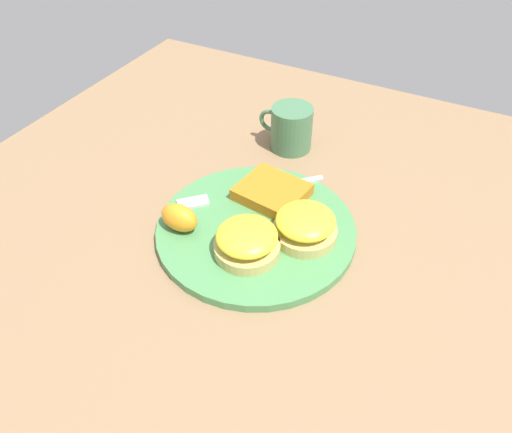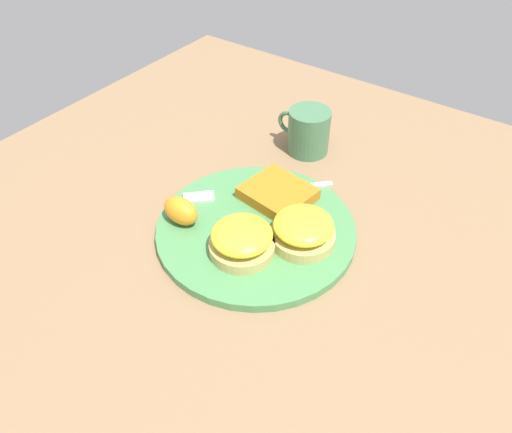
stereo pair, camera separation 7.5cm
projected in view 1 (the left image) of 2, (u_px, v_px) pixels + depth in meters
The scene contains 8 objects.
ground_plane at pixel (256, 233), 0.77m from camera, with size 1.10×1.10×0.00m, color #846647.
plate at pixel (256, 229), 0.77m from camera, with size 0.31×0.31×0.01m, color #47844C.
sandwich_benedict_left at pixel (247, 241), 0.71m from camera, with size 0.10×0.10×0.05m.
sandwich_benedict_right at pixel (305, 225), 0.73m from camera, with size 0.10×0.10×0.05m.
hashbrown_patty at pixel (272, 192), 0.81m from camera, with size 0.10×0.09×0.02m, color #B86B19.
orange_wedge at pixel (179, 218), 0.74m from camera, with size 0.06×0.04×0.04m, color orange.
fork at pixel (242, 192), 0.82m from camera, with size 0.19×0.18×0.00m.
cup at pixel (291, 128), 0.92m from camera, with size 0.10×0.08×0.08m.
Camera 1 is at (-0.26, 0.49, 0.54)m, focal length 35.00 mm.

